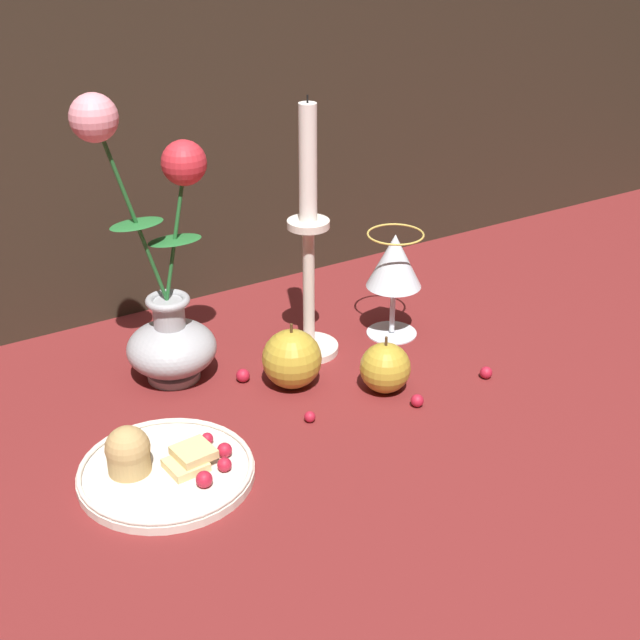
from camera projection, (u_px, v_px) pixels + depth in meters
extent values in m
plane|color=maroon|center=(306.00, 387.00, 1.17)|extent=(2.40, 2.40, 0.00)
cylinder|color=#A3A3A8|center=(174.00, 374.00, 1.19)|extent=(0.07, 0.07, 0.01)
ellipsoid|color=#A3A3A8|center=(172.00, 348.00, 1.18)|extent=(0.12, 0.12, 0.07)
cylinder|color=#A3A3A8|center=(169.00, 316.00, 1.15)|extent=(0.04, 0.04, 0.05)
torus|color=#A3A3A8|center=(168.00, 300.00, 1.14)|extent=(0.06, 0.06, 0.01)
cylinder|color=#23662D|center=(133.00, 215.00, 1.07)|extent=(0.07, 0.01, 0.25)
ellipsoid|color=#23662D|center=(137.00, 224.00, 1.08)|extent=(0.07, 0.05, 0.00)
sphere|color=pink|center=(94.00, 118.00, 1.00)|extent=(0.06, 0.06, 0.06)
cylinder|color=#23662D|center=(176.00, 234.00, 1.11)|extent=(0.04, 0.01, 0.18)
ellipsoid|color=#23662D|center=(175.00, 240.00, 1.12)|extent=(0.07, 0.04, 0.00)
sphere|color=red|center=(184.00, 163.00, 1.08)|extent=(0.06, 0.06, 0.06)
cylinder|color=silver|center=(167.00, 473.00, 1.00)|extent=(0.20, 0.20, 0.01)
torus|color=silver|center=(166.00, 468.00, 0.99)|extent=(0.20, 0.20, 0.01)
cylinder|color=tan|center=(129.00, 459.00, 0.99)|extent=(0.05, 0.05, 0.03)
sphere|color=tan|center=(128.00, 448.00, 0.98)|extent=(0.05, 0.05, 0.05)
cube|color=#DBBC7A|center=(186.00, 465.00, 1.00)|extent=(0.04, 0.04, 0.01)
cube|color=#DBBC7A|center=(194.00, 452.00, 1.00)|extent=(0.05, 0.05, 0.01)
sphere|color=#AD192D|center=(204.00, 479.00, 0.97)|extent=(0.02, 0.02, 0.02)
sphere|color=#AD192D|center=(224.00, 465.00, 0.99)|extent=(0.02, 0.02, 0.02)
sphere|color=#AD192D|center=(225.00, 450.00, 1.01)|extent=(0.02, 0.02, 0.02)
sphere|color=#AD192D|center=(207.00, 439.00, 1.04)|extent=(0.01, 0.01, 0.01)
cylinder|color=silver|center=(392.00, 332.00, 1.31)|extent=(0.07, 0.07, 0.00)
cylinder|color=silver|center=(393.00, 309.00, 1.29)|extent=(0.01, 0.01, 0.07)
cone|color=silver|center=(395.00, 260.00, 1.26)|extent=(0.08, 0.08, 0.08)
cone|color=maroon|center=(394.00, 268.00, 1.26)|extent=(0.07, 0.07, 0.05)
torus|color=gold|center=(396.00, 234.00, 1.24)|extent=(0.08, 0.08, 0.00)
cylinder|color=silver|center=(309.00, 348.00, 1.26)|extent=(0.08, 0.08, 0.01)
cylinder|color=silver|center=(309.00, 288.00, 1.22)|extent=(0.02, 0.02, 0.18)
cylinder|color=silver|center=(308.00, 224.00, 1.17)|extent=(0.06, 0.06, 0.01)
cylinder|color=white|center=(308.00, 163.00, 1.14)|extent=(0.02, 0.02, 0.15)
cylinder|color=black|center=(308.00, 99.00, 1.10)|extent=(0.00, 0.00, 0.01)
sphere|color=#B2932D|center=(385.00, 368.00, 1.15)|extent=(0.07, 0.07, 0.07)
cylinder|color=#4C3319|center=(386.00, 341.00, 1.13)|extent=(0.00, 0.00, 0.01)
sphere|color=#B2932D|center=(292.00, 359.00, 1.16)|extent=(0.08, 0.08, 0.08)
cylinder|color=#4C3319|center=(291.00, 328.00, 1.14)|extent=(0.00, 0.00, 0.01)
sphere|color=#AD192D|center=(243.00, 376.00, 1.18)|extent=(0.02, 0.02, 0.02)
sphere|color=#AD192D|center=(486.00, 373.00, 1.19)|extent=(0.02, 0.02, 0.02)
sphere|color=#AD192D|center=(417.00, 401.00, 1.13)|extent=(0.02, 0.02, 0.02)
sphere|color=#AD192D|center=(310.00, 417.00, 1.10)|extent=(0.01, 0.01, 0.01)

